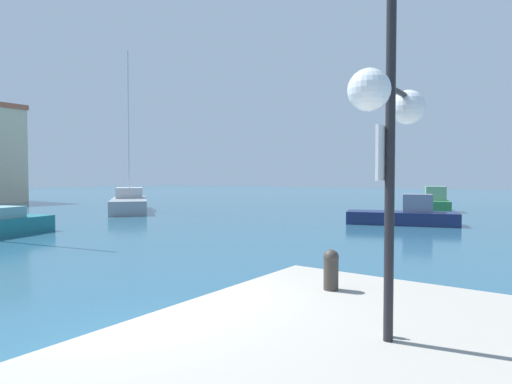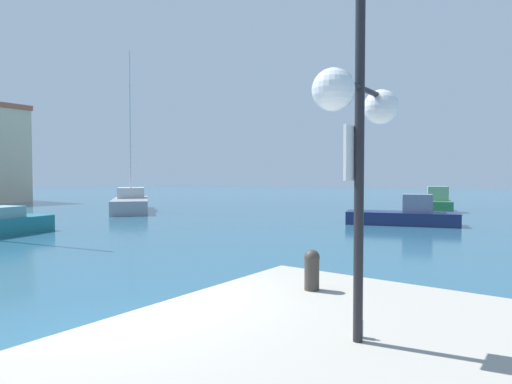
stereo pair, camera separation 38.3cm
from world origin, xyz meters
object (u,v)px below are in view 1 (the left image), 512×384
at_px(motorboat_navy_mid_harbor, 404,215).
at_px(lamppost, 390,111).
at_px(motorboat_green_inner_mooring, 435,203).
at_px(sailboat_grey_outer_mooring, 129,202).
at_px(bottle, 389,327).
at_px(mooring_bollard, 331,268).

bearing_deg(motorboat_navy_mid_harbor, lamppost, -163.91).
distance_m(motorboat_navy_mid_harbor, motorboat_green_inner_mooring, 10.39).
height_order(sailboat_grey_outer_mooring, motorboat_green_inner_mooring, sailboat_grey_outer_mooring).
distance_m(bottle, mooring_bollard, 1.95).
xyz_separation_m(lamppost, mooring_bollard, (1.50, 1.37, -2.04)).
bearing_deg(lamppost, sailboat_grey_outer_mooring, 56.91).
bearing_deg(motorboat_navy_mid_harbor, motorboat_green_inner_mooring, 4.21).
xyz_separation_m(lamppost, bottle, (0.12, 0.03, -2.27)).
height_order(lamppost, sailboat_grey_outer_mooring, sailboat_grey_outer_mooring).
relative_size(lamppost, mooring_bollard, 6.29).
xyz_separation_m(mooring_bollard, sailboat_grey_outer_mooring, (15.14, 24.17, -0.58)).
relative_size(motorboat_navy_mid_harbor, motorboat_green_inner_mooring, 1.09).
bearing_deg(motorboat_navy_mid_harbor, mooring_bollard, -166.69).
relative_size(bottle, motorboat_green_inner_mooring, 0.05).
distance_m(bottle, sailboat_grey_outer_mooring, 30.40).
bearing_deg(motorboat_green_inner_mooring, mooring_bollard, -169.94).
height_order(mooring_bollard, sailboat_grey_outer_mooring, sailboat_grey_outer_mooring).
distance_m(lamppost, mooring_bollard, 2.88).
height_order(sailboat_grey_outer_mooring, motorboat_navy_mid_harbor, sailboat_grey_outer_mooring).
bearing_deg(sailboat_grey_outer_mooring, bottle, -122.94).
distance_m(lamppost, motorboat_navy_mid_harbor, 20.62).
xyz_separation_m(sailboat_grey_outer_mooring, motorboat_green_inner_mooring, (13.35, -19.12, 0.00)).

